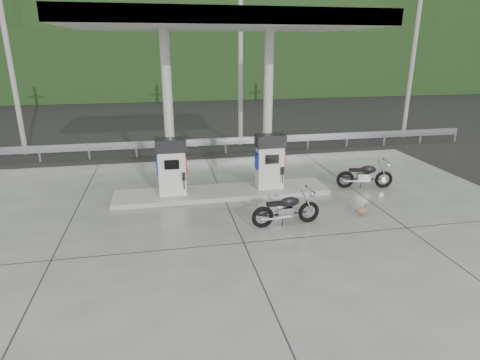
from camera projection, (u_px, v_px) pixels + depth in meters
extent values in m
plane|color=black|center=(236.00, 227.00, 10.92)|extent=(160.00, 160.00, 0.00)
cube|color=slate|center=(236.00, 226.00, 10.92)|extent=(18.00, 14.00, 0.02)
cube|color=gray|center=(222.00, 192.00, 13.22)|extent=(7.00, 1.40, 0.15)
cylinder|color=silver|center=(168.00, 114.00, 12.48)|extent=(0.30, 0.30, 5.00)
cylinder|color=silver|center=(268.00, 111.00, 13.07)|extent=(0.30, 0.30, 5.00)
cube|color=silver|center=(220.00, 21.00, 11.55)|extent=(8.50, 5.00, 0.40)
cube|color=black|center=(197.00, 138.00, 21.62)|extent=(60.00, 7.00, 0.01)
cylinder|color=gray|center=(10.00, 63.00, 17.03)|extent=(0.22, 0.22, 8.00)
cylinder|color=gray|center=(241.00, 62.00, 18.87)|extent=(0.22, 0.22, 8.00)
cylinder|color=gray|center=(413.00, 60.00, 20.52)|extent=(0.22, 0.22, 8.00)
cube|color=black|center=(178.00, 65.00, 37.90)|extent=(80.00, 6.00, 6.00)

